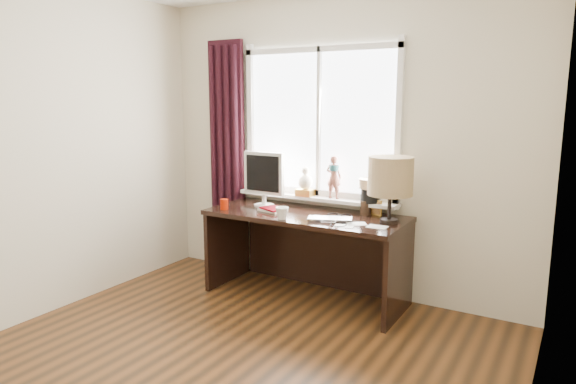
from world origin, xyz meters
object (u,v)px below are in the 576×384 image
Objects in this scene: laptop at (330,219)px; monitor at (264,176)px; mug at (282,213)px; table_lamp at (391,177)px; red_cup at (224,204)px; desk at (311,239)px.

monitor is at bearing 143.71° from laptop.
laptop is 0.39m from mug.
table_lamp is at bearing 22.55° from mug.
mug is 0.63m from red_cup.
mug is 0.20× the size of table_lamp.
monitor is at bearing -177.45° from desk.
table_lamp is (1.41, 0.26, 0.32)m from red_cup.
desk is at bearing 2.55° from monitor.
laptop is 3.32× the size of mug.
mug is (-0.36, -0.15, 0.04)m from laptop.
mug is at bearing -157.45° from table_lamp.
mug is 0.06× the size of desk.
desk is at bearing 24.20° from red_cup.
monitor is at bearing 178.67° from table_lamp.
laptop is 0.83m from monitor.
red_cup is (-0.63, 0.06, -0.01)m from mug.
desk is (0.69, 0.31, -0.29)m from red_cup.
desk is (0.07, 0.37, -0.30)m from mug.
laptop is 0.45m from desk.
laptop is at bearing -15.21° from monitor.
laptop is at bearing 21.94° from mug.
laptop is 0.72× the size of monitor.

